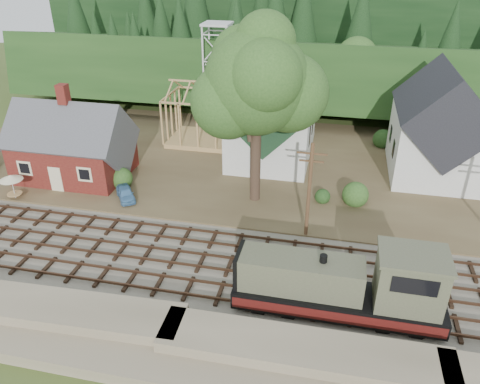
% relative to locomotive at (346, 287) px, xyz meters
% --- Properties ---
extents(ground, '(140.00, 140.00, 0.00)m').
position_rel_locomotive_xyz_m(ground, '(-10.10, 3.00, -2.20)').
color(ground, '#384C1E').
rests_on(ground, ground).
extents(embankment, '(64.00, 5.00, 1.60)m').
position_rel_locomotive_xyz_m(embankment, '(-10.10, -5.50, -2.20)').
color(embankment, '#7F7259').
rests_on(embankment, ground).
extents(railroad_bed, '(64.00, 11.00, 0.16)m').
position_rel_locomotive_xyz_m(railroad_bed, '(-10.10, 3.00, -2.12)').
color(railroad_bed, '#726B5B').
rests_on(railroad_bed, ground).
extents(village_flat, '(64.00, 26.00, 0.30)m').
position_rel_locomotive_xyz_m(village_flat, '(-10.10, 21.00, -2.05)').
color(village_flat, brown).
rests_on(village_flat, ground).
extents(hillside, '(70.00, 28.96, 12.74)m').
position_rel_locomotive_xyz_m(hillside, '(-10.10, 45.00, -2.20)').
color(hillside, '#1E3F19').
rests_on(hillside, ground).
extents(ridge, '(80.00, 20.00, 12.00)m').
position_rel_locomotive_xyz_m(ridge, '(-10.10, 61.00, -2.20)').
color(ridge, black).
rests_on(ridge, ground).
extents(depot, '(10.80, 7.41, 9.00)m').
position_rel_locomotive_xyz_m(depot, '(-26.10, 14.00, 1.02)').
color(depot, '#541315').
rests_on(depot, village_flat).
extents(church, '(8.40, 15.17, 13.00)m').
position_rel_locomotive_xyz_m(church, '(-8.10, 22.68, 2.98)').
color(church, silver).
rests_on(church, village_flat).
extents(farmhouse, '(8.40, 10.80, 10.60)m').
position_rel_locomotive_xyz_m(farmhouse, '(7.90, 22.00, 2.67)').
color(farmhouse, silver).
rests_on(farmhouse, village_flat).
extents(timber_frame, '(8.20, 6.20, 6.99)m').
position_rel_locomotive_xyz_m(timber_frame, '(-16.10, 25.00, 1.07)').
color(timber_frame, tan).
rests_on(timber_frame, village_flat).
extents(lattice_tower, '(3.20, 3.20, 12.12)m').
position_rel_locomotive_xyz_m(lattice_tower, '(-16.10, 31.00, 7.83)').
color(lattice_tower, silver).
rests_on(lattice_tower, village_flat).
extents(big_tree, '(10.90, 8.40, 14.70)m').
position_rel_locomotive_xyz_m(big_tree, '(-7.94, 13.08, 8.02)').
color(big_tree, '#38281E').
rests_on(big_tree, village_flat).
extents(telegraph_pole_near, '(2.20, 0.28, 8.00)m').
position_rel_locomotive_xyz_m(telegraph_pole_near, '(-3.10, 8.20, 2.05)').
color(telegraph_pole_near, '#4C331E').
rests_on(telegraph_pole_near, ground).
extents(locomotive, '(12.53, 3.13, 5.00)m').
position_rel_locomotive_xyz_m(locomotive, '(0.00, 0.00, 0.00)').
color(locomotive, black).
rests_on(locomotive, railroad_bed).
extents(car_blue, '(2.94, 3.40, 1.11)m').
position_rel_locomotive_xyz_m(car_blue, '(-19.32, 10.42, -1.35)').
color(car_blue, '#5B94C3').
rests_on(car_blue, village_flat).
extents(car_red, '(4.90, 3.05, 1.26)m').
position_rel_locomotive_xyz_m(car_red, '(10.79, 21.11, -1.27)').
color(car_red, red).
rests_on(car_red, village_flat).
extents(patio_set, '(2.02, 2.02, 2.25)m').
position_rel_locomotive_xyz_m(patio_set, '(-29.13, 8.50, 0.02)').
color(patio_set, silver).
rests_on(patio_set, village_flat).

